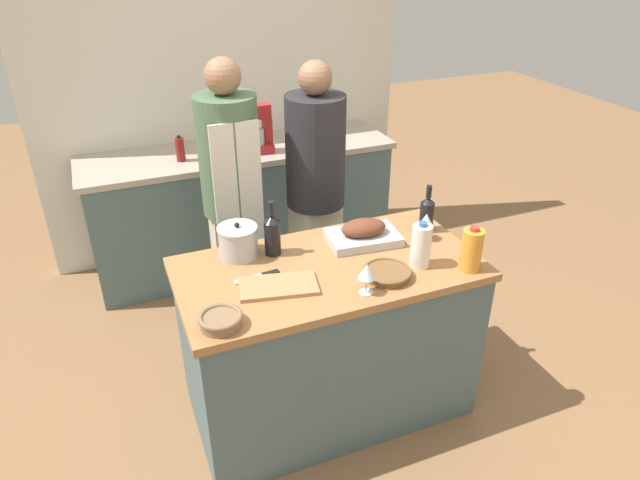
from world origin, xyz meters
The scene contains 22 objects.
ground_plane centered at (0.00, 0.00, 0.00)m, with size 12.00×12.00×0.00m, color #8E6642.
kitchen_island centered at (0.00, 0.00, 0.44)m, with size 1.41×0.73×0.87m.
back_counter centered at (0.00, 1.61, 0.45)m, with size 2.16×0.60×0.89m.
back_wall centered at (0.00, 1.96, 1.27)m, with size 2.66×0.10×2.55m.
roasting_pan centered at (0.25, 0.15, 0.91)m, with size 0.37×0.26×0.12m.
wicker_basket centered at (0.20, -0.19, 0.89)m, with size 0.22×0.22×0.04m.
cutting_board centered at (-0.28, -0.09, 0.88)m, with size 0.37×0.25×0.02m.
stock_pot centered at (-0.36, 0.25, 0.95)m, with size 0.19×0.19×0.18m.
mixing_bowl centered at (-0.57, -0.26, 0.90)m, with size 0.18×0.18×0.05m.
juice_jug centered at (0.59, -0.27, 0.97)m, with size 0.10×0.10×0.22m.
milk_jug centered at (0.39, -0.15, 0.97)m, with size 0.09×0.09×0.22m.
wine_bottle_green centered at (-0.20, 0.20, 0.98)m, with size 0.08×0.08×0.28m.
wine_bottle_dark centered at (0.60, 0.13, 0.97)m, with size 0.07×0.07×0.25m.
wine_glass_left centered at (0.06, -0.26, 0.97)m, with size 0.08×0.08×0.14m.
wine_glass_right centered at (0.54, 0.05, 0.97)m, with size 0.08×0.08×0.14m.
knife_chef centered at (-0.33, 0.03, 0.87)m, with size 0.21×0.05×0.01m.
stand_mixer centered at (0.12, 1.50, 1.03)m, with size 0.18×0.14×0.33m.
condiment_bottle_tall centered at (-0.26, 1.50, 0.95)m, with size 0.06×0.06×0.13m.
condiment_bottle_short centered at (0.68, 1.72, 0.98)m, with size 0.06×0.06×0.20m.
condiment_bottle_extra centered at (-0.40, 1.54, 0.97)m, with size 0.06×0.06×0.17m.
person_cook_aproned centered at (-0.24, 0.86, 0.93)m, with size 0.34×0.34×1.67m.
person_cook_guest centered at (0.26, 0.82, 0.90)m, with size 0.35×0.35×1.62m.
Camera 1 is at (-0.89, -2.07, 2.26)m, focal length 32.00 mm.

